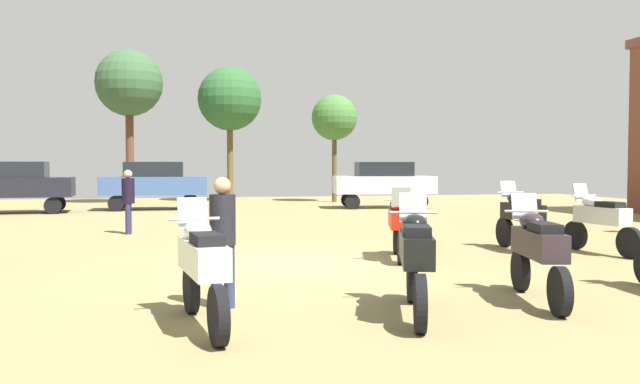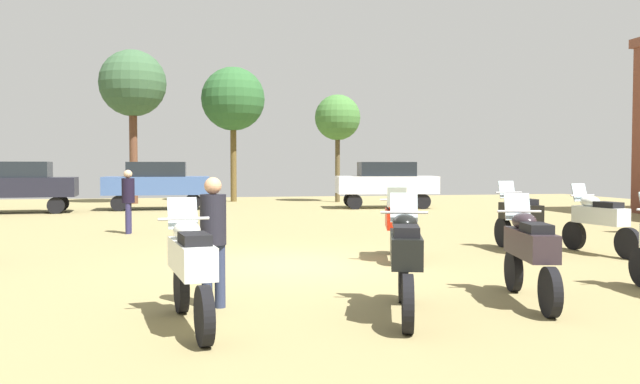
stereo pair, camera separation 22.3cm
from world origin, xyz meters
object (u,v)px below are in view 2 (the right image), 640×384
motorcycle_12 (405,256)px  car_3 (18,183)px  motorcycle_6 (520,217)px  motorcycle_5 (395,223)px  motorcycle_1 (191,265)px  motorcycle_4 (599,220)px  person_1 (128,196)px  tree_1 (338,118)px  car_4 (386,181)px  motorcycle_11 (530,250)px  tree_2 (133,85)px  tree_3 (233,100)px  person_2 (213,232)px  car_1 (157,182)px

motorcycle_12 → car_3: 21.38m
motorcycle_6 → motorcycle_5: bearing=-168.0°
motorcycle_1 → motorcycle_12: (2.60, 0.04, 0.02)m
motorcycle_4 → person_1: size_ratio=1.24×
person_1 → tree_1: size_ratio=0.32×
motorcycle_6 → car_4: 14.26m
motorcycle_1 → car_3: size_ratio=0.51×
motorcycle_11 → tree_2: tree_2 is taller
car_4 → tree_3: bearing=51.4°
motorcycle_5 → tree_3: bearing=-69.8°
motorcycle_5 → person_2: (-3.70, -3.67, 0.28)m
motorcycle_12 → tree_2: bearing=118.9°
motorcycle_5 → tree_1: tree_1 is taller
motorcycle_6 → car_4: (1.50, 14.17, 0.43)m
person_2 → motorcycle_1: bearing=-96.3°
tree_3 → car_1: bearing=-123.5°
motorcycle_4 → motorcycle_5: bearing=170.4°
motorcycle_12 → person_2: person_2 is taller
motorcycle_5 → motorcycle_11: motorcycle_5 is taller
motorcycle_1 → motorcycle_11: 4.51m
motorcycle_11 → motorcycle_5: bearing=109.9°
motorcycle_6 → car_1: size_ratio=0.53×
person_1 → tree_3: (3.94, 15.11, 4.19)m
motorcycle_5 → motorcycle_6: size_ratio=0.89×
motorcycle_5 → person_2: 5.22m
motorcycle_6 → person_1: (-8.56, 5.51, 0.27)m
motorcycle_4 → car_1: (-9.65, 15.88, 0.45)m
motorcycle_4 → tree_3: (-6.07, 21.29, 4.49)m
motorcycle_5 → motorcycle_6: motorcycle_6 is taller
motorcycle_11 → tree_2: bearing=119.1°
motorcycle_5 → car_3: car_3 is taller
person_1 → tree_2: 15.03m
motorcycle_11 → person_2: person_2 is taller
motorcycle_11 → car_3: car_3 is taller
person_1 → tree_1: 16.68m
car_1 → person_1: size_ratio=2.50×
car_3 → person_2: (6.74, -18.43, -0.17)m
car_3 → tree_3: 11.60m
car_4 → motorcycle_6: bearing=-178.1°
motorcycle_4 → motorcycle_12: (-5.82, -4.47, 0.02)m
car_4 → tree_2: bearing=71.0°
motorcycle_1 → car_4: 21.13m
car_3 → tree_1: bearing=-73.9°
person_2 → tree_3: 25.26m
motorcycle_4 → motorcycle_12: motorcycle_12 is taller
motorcycle_11 → person_1: 11.94m
motorcycle_12 → car_4: bearing=90.4°
motorcycle_1 → person_1: 10.81m
person_2 → tree_3: tree_3 is taller
person_2 → motorcycle_11: bearing=2.9°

